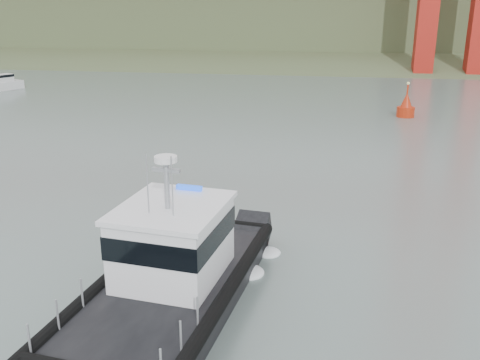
% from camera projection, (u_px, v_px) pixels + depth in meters
% --- Properties ---
extents(ground, '(400.00, 400.00, 0.00)m').
position_uv_depth(ground, '(204.00, 322.00, 18.99)').
color(ground, slate).
rests_on(ground, ground).
extents(headlands, '(500.00, 105.36, 27.12)m').
position_uv_depth(headlands, '(320.00, 21.00, 134.34)').
color(headlands, '#40502E').
rests_on(headlands, ground).
extents(patrol_boat, '(5.90, 12.86, 6.03)m').
position_uv_depth(patrol_boat, '(170.00, 271.00, 19.44)').
color(patrol_boat, black).
rests_on(patrol_boat, ground).
extents(motorboat, '(4.14, 6.19, 3.24)m').
position_uv_depth(motorboat, '(1.00, 84.00, 70.97)').
color(motorboat, silver).
rests_on(motorboat, ground).
extents(nav_buoy, '(1.78, 1.78, 3.72)m').
position_uv_depth(nav_buoy, '(406.00, 107.00, 53.81)').
color(nav_buoy, '#AC240B').
rests_on(nav_buoy, ground).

